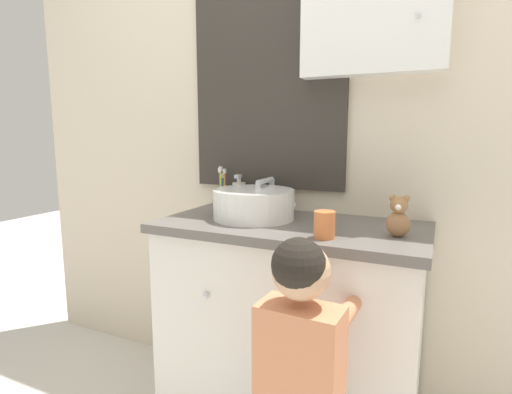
{
  "coord_description": "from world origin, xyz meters",
  "views": [
    {
      "loc": [
        0.52,
        -1.07,
        1.2
      ],
      "look_at": [
        -0.12,
        0.29,
        0.96
      ],
      "focal_mm": 28.0,
      "sensor_mm": 36.0,
      "label": 1
    }
  ],
  "objects": [
    {
      "name": "child_figure",
      "position": [
        0.21,
        -0.13,
        0.53
      ],
      "size": [
        0.24,
        0.46,
        0.94
      ],
      "color": "slate",
      "rests_on": "ground_plane"
    },
    {
      "name": "teddy_bear",
      "position": [
        0.4,
        0.29,
        0.93
      ],
      "size": [
        0.08,
        0.07,
        0.14
      ],
      "color": "#9E7047",
      "rests_on": "vanity_counter"
    },
    {
      "name": "soap_dispenser",
      "position": [
        -0.32,
        0.54,
        0.92
      ],
      "size": [
        0.06,
        0.06,
        0.16
      ],
      "color": "beige",
      "rests_on": "vanity_counter"
    },
    {
      "name": "sink_basin",
      "position": [
        -0.16,
        0.36,
        0.92
      ],
      "size": [
        0.33,
        0.37,
        0.15
      ],
      "color": "white",
      "rests_on": "vanity_counter"
    },
    {
      "name": "toothbrush_holder",
      "position": [
        -0.41,
        0.53,
        0.91
      ],
      "size": [
        0.06,
        0.06,
        0.19
      ],
      "color": "silver",
      "rests_on": "vanity_counter"
    },
    {
      "name": "wall_back",
      "position": [
        0.01,
        0.62,
        1.3
      ],
      "size": [
        3.2,
        0.18,
        2.5
      ],
      "color": "beige",
      "rests_on": "ground_plane"
    },
    {
      "name": "drinking_cup",
      "position": [
        0.18,
        0.17,
        0.91
      ],
      "size": [
        0.07,
        0.07,
        0.09
      ],
      "primitive_type": "cylinder",
      "color": "orange",
      "rests_on": "vanity_counter"
    },
    {
      "name": "vanity_counter",
      "position": [
        0.0,
        0.34,
        0.43
      ],
      "size": [
        1.02,
        0.52,
        0.86
      ],
      "color": "silver",
      "rests_on": "ground_plane"
    }
  ]
}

